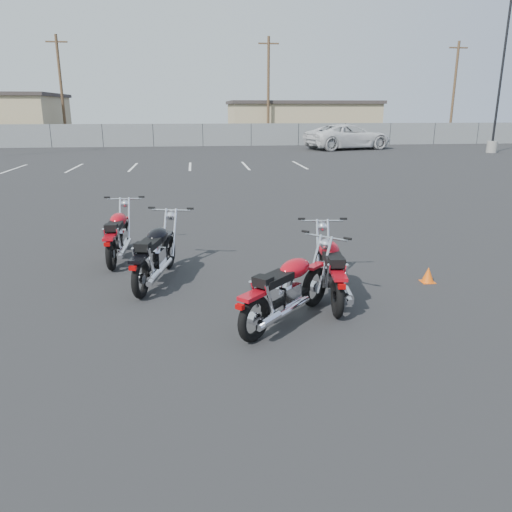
{
  "coord_description": "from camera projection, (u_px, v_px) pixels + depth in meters",
  "views": [
    {
      "loc": [
        -0.76,
        -7.25,
        3.0
      ],
      "look_at": [
        0.2,
        0.6,
        0.65
      ],
      "focal_mm": 35.0,
      "sensor_mm": 36.0,
      "label": 1
    }
  ],
  "objects": [
    {
      "name": "light_pole_east",
      "position": [
        497.0,
        108.0,
        34.27
      ],
      "size": [
        0.8,
        0.7,
        11.3
      ],
      "color": "gray",
      "rests_on": "ground"
    },
    {
      "name": "parking_line_stripes",
      "position": [
        162.0,
        167.0,
        26.58
      ],
      "size": [
        15.12,
        4.0,
        0.01
      ],
      "color": "silver",
      "rests_on": "ground"
    },
    {
      "name": "chainlink_fence",
      "position": [
        203.0,
        135.0,
        40.89
      ],
      "size": [
        80.06,
        0.06,
        1.8
      ],
      "color": "slate",
      "rests_on": "ground"
    },
    {
      "name": "motorcycle_front_red",
      "position": [
        118.0,
        235.0,
        10.22
      ],
      "size": [
        0.89,
        2.29,
        1.12
      ],
      "color": "black",
      "rests_on": "ground"
    },
    {
      "name": "training_cone_near",
      "position": [
        428.0,
        275.0,
        8.92
      ],
      "size": [
        0.23,
        0.23,
        0.28
      ],
      "color": "#F45B0C",
      "rests_on": "ground"
    },
    {
      "name": "utility_pole_d",
      "position": [
        454.0,
        90.0,
        47.36
      ],
      "size": [
        1.8,
        0.24,
        9.0
      ],
      "color": "#483321",
      "rests_on": "ground"
    },
    {
      "name": "ground",
      "position": [
        248.0,
        307.0,
        7.84
      ],
      "size": [
        120.0,
        120.0,
        0.0
      ],
      "primitive_type": "plane",
      "color": "black",
      "rests_on": "ground"
    },
    {
      "name": "motorcycle_rear_red",
      "position": [
        331.0,
        269.0,
        8.06
      ],
      "size": [
        0.88,
        2.28,
        1.12
      ],
      "color": "black",
      "rests_on": "ground"
    },
    {
      "name": "utility_pole_c",
      "position": [
        268.0,
        89.0,
        44.32
      ],
      "size": [
        1.8,
        0.24,
        9.0
      ],
      "color": "#483321",
      "rests_on": "ground"
    },
    {
      "name": "white_van",
      "position": [
        349.0,
        129.0,
        37.7
      ],
      "size": [
        5.1,
        8.24,
        2.92
      ],
      "primitive_type": "imported",
      "rotation": [
        0.0,
        0.0,
        1.85
      ],
      "color": "silver",
      "rests_on": "ground"
    },
    {
      "name": "utility_pole_b",
      "position": [
        61.0,
        88.0,
        43.17
      ],
      "size": [
        1.8,
        0.24,
        9.0
      ],
      "color": "#483321",
      "rests_on": "ground"
    },
    {
      "name": "motorcycle_second_black",
      "position": [
        156.0,
        254.0,
        8.83
      ],
      "size": [
        1.05,
        2.34,
        1.15
      ],
      "color": "black",
      "rests_on": "ground"
    },
    {
      "name": "motorcycle_third_red",
      "position": [
        287.0,
        290.0,
        7.13
      ],
      "size": [
        1.89,
        1.93,
        1.11
      ],
      "color": "black",
      "rests_on": "ground"
    },
    {
      "name": "tan_building_east",
      "position": [
        300.0,
        120.0,
        50.34
      ],
      "size": [
        14.4,
        9.4,
        3.7
      ],
      "color": "tan",
      "rests_on": "ground"
    }
  ]
}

